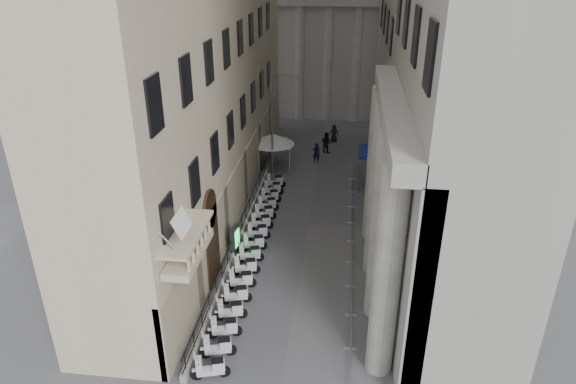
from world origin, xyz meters
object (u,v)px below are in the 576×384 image
at_px(scooter_0, 212,378).
at_px(security_tent, 276,140).
at_px(street_lamp, 276,116).
at_px(pedestrian_a, 316,153).
at_px(info_kiosk, 235,241).
at_px(pedestrian_b, 326,142).

height_order(scooter_0, security_tent, security_tent).
xyz_separation_m(scooter_0, street_lamp, (-0.27, 22.92, 5.12)).
relative_size(scooter_0, pedestrian_a, 0.84).
height_order(security_tent, pedestrian_a, security_tent).
bearing_deg(info_kiosk, security_tent, 95.08).
distance_m(street_lamp, info_kiosk, 13.48).
bearing_deg(security_tent, street_lamp, -82.70).
relative_size(security_tent, pedestrian_a, 2.07).
xyz_separation_m(street_lamp, pedestrian_a, (3.16, 3.06, -4.22)).
relative_size(scooter_0, info_kiosk, 0.75).
bearing_deg(info_kiosk, street_lamp, 94.01).
bearing_deg(pedestrian_a, street_lamp, 37.54).
height_order(scooter_0, street_lamp, street_lamp).
xyz_separation_m(pedestrian_a, pedestrian_b, (0.73, 2.56, 0.08)).
relative_size(street_lamp, pedestrian_a, 4.77).
bearing_deg(pedestrian_b, security_tent, 73.93).
bearing_deg(info_kiosk, pedestrian_b, 83.26).
bearing_deg(info_kiosk, scooter_0, -76.64).
bearing_deg(street_lamp, pedestrian_b, 70.50).
distance_m(scooter_0, pedestrian_b, 28.79).
xyz_separation_m(info_kiosk, pedestrian_a, (3.93, 15.88, -0.11)).
bearing_deg(security_tent, info_kiosk, -92.39).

